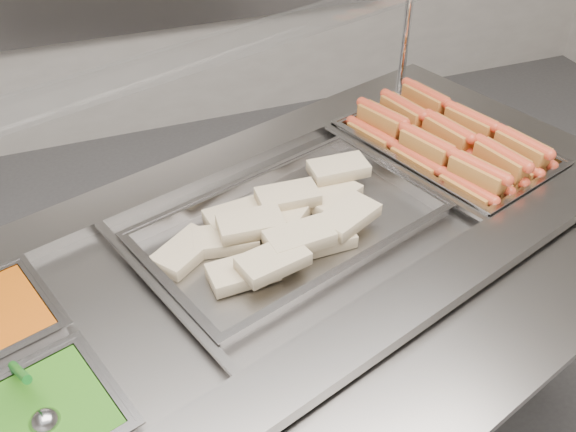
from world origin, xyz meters
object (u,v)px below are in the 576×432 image
object	(u,v)px
pan_wraps	(291,230)
serving_spoon	(41,414)
steam_counter	(274,357)
pan_hotdogs	(444,156)
sneeze_guard	(208,55)

from	to	relation	value
pan_wraps	serving_spoon	xyz separation A→B (m)	(-0.60, -0.36, 0.04)
steam_counter	serving_spoon	xyz separation A→B (m)	(-0.54, -0.34, 0.47)
pan_wraps	steam_counter	bearing A→B (deg)	-161.64
pan_hotdogs	pan_wraps	world-z (taller)	same
pan_hotdogs	serving_spoon	world-z (taller)	serving_spoon
steam_counter	pan_hotdogs	xyz separation A→B (m)	(0.60, 0.20, 0.41)
sneeze_guard	pan_wraps	distance (m)	0.46
sneeze_guard	serving_spoon	size ratio (longest dim) A/B	9.56
sneeze_guard	pan_hotdogs	size ratio (longest dim) A/B	2.64
serving_spoon	pan_wraps	bearing A→B (deg)	30.88
pan_wraps	serving_spoon	bearing A→B (deg)	-149.12
steam_counter	sneeze_guard	bearing A→B (deg)	108.37
steam_counter	sneeze_guard	distance (m)	0.85
sneeze_guard	serving_spoon	bearing A→B (deg)	-130.71
serving_spoon	steam_counter	bearing A→B (deg)	32.06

